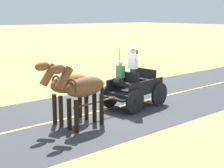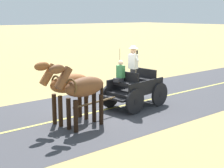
% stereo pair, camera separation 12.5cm
% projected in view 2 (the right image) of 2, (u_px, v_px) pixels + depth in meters
% --- Properties ---
extents(ground_plane, '(200.00, 200.00, 0.00)m').
position_uv_depth(ground_plane, '(110.00, 109.00, 12.88)').
color(ground_plane, tan).
extents(road_surface, '(5.95, 160.00, 0.01)m').
position_uv_depth(road_surface, '(110.00, 108.00, 12.87)').
color(road_surface, '#38383D').
rests_on(road_surface, ground).
extents(road_centre_stripe, '(0.12, 160.00, 0.00)m').
position_uv_depth(road_centre_stripe, '(110.00, 108.00, 12.87)').
color(road_centre_stripe, '#DBCC4C').
rests_on(road_centre_stripe, road_surface).
extents(horse_drawn_carriage, '(1.69, 4.51, 2.50)m').
position_uv_depth(horse_drawn_carriage, '(134.00, 87.00, 12.93)').
color(horse_drawn_carriage, black).
rests_on(horse_drawn_carriage, ground).
extents(horse_near_side, '(0.72, 2.14, 2.21)m').
position_uv_depth(horse_near_side, '(82.00, 89.00, 10.45)').
color(horse_near_side, brown).
rests_on(horse_near_side, ground).
extents(horse_off_side, '(0.69, 2.14, 2.21)m').
position_uv_depth(horse_off_side, '(67.00, 85.00, 10.98)').
color(horse_off_side, brown).
rests_on(horse_off_side, ground).
extents(traffic_cone, '(0.32, 0.32, 0.50)m').
position_uv_depth(traffic_cone, '(130.00, 82.00, 16.75)').
color(traffic_cone, orange).
rests_on(traffic_cone, ground).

